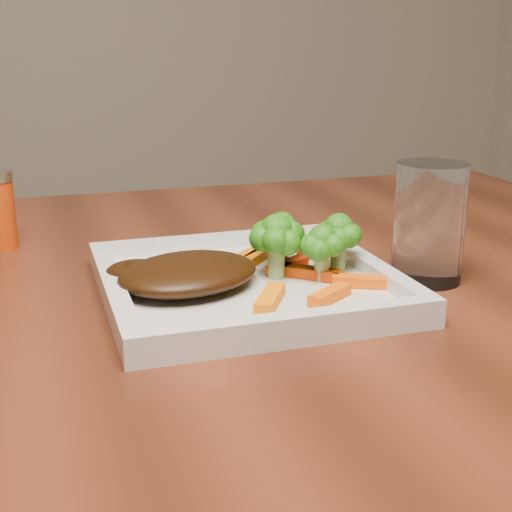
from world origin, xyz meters
name	(u,v)px	position (x,y,z in m)	size (l,w,h in m)	color
plate	(246,288)	(0.26, -0.05, 0.76)	(0.27, 0.27, 0.01)	silver
steak	(188,273)	(0.20, -0.05, 0.78)	(0.14, 0.11, 0.03)	black
broccoli_0	(282,233)	(0.31, -0.01, 0.80)	(0.05, 0.05, 0.07)	#176F12
broccoli_1	(338,240)	(0.35, -0.04, 0.79)	(0.06, 0.06, 0.06)	#316B11
broccoli_2	(322,250)	(0.33, -0.06, 0.79)	(0.05, 0.05, 0.06)	#175C0F
broccoli_3	(276,247)	(0.29, -0.04, 0.79)	(0.06, 0.06, 0.06)	#1C5E0F
carrot_0	(330,295)	(0.31, -0.12, 0.77)	(0.05, 0.01, 0.01)	#FF5B04
carrot_1	(362,281)	(0.36, -0.10, 0.77)	(0.06, 0.01, 0.01)	#FB5504
carrot_2	(270,298)	(0.26, -0.11, 0.77)	(0.06, 0.02, 0.01)	orange
carrot_3	(322,252)	(0.36, 0.01, 0.77)	(0.05, 0.01, 0.01)	#DD4403
carrot_4	(256,257)	(0.29, 0.01, 0.77)	(0.05, 0.01, 0.01)	#CE6203
carrot_5	(311,273)	(0.32, -0.06, 0.77)	(0.06, 0.02, 0.01)	#CC3703
carrot_6	(288,266)	(0.31, -0.03, 0.77)	(0.05, 0.01, 0.01)	red
drinking_glass	(429,223)	(0.44, -0.07, 0.81)	(0.07, 0.07, 0.12)	white
carrot_7	(244,258)	(0.27, 0.01, 0.77)	(0.05, 0.01, 0.01)	orange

